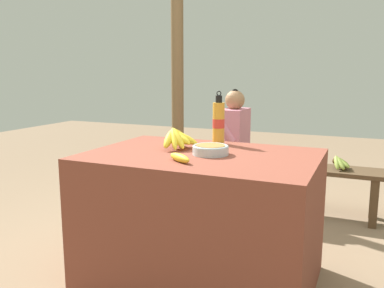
% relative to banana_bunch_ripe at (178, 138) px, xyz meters
% --- Properties ---
extents(ground_plane, '(12.00, 12.00, 0.00)m').
position_rel_banana_bunch_ripe_xyz_m(ground_plane, '(0.19, -0.08, -0.82)').
color(ground_plane, '#846B51').
extents(market_counter, '(1.26, 0.88, 0.76)m').
position_rel_banana_bunch_ripe_xyz_m(market_counter, '(0.19, -0.08, -0.45)').
color(market_counter, brown).
rests_on(market_counter, ground_plane).
extents(banana_bunch_ripe, '(0.20, 0.28, 0.14)m').
position_rel_banana_bunch_ripe_xyz_m(banana_bunch_ripe, '(0.00, 0.00, 0.00)').
color(banana_bunch_ripe, '#4C381E').
rests_on(banana_bunch_ripe, market_counter).
extents(serving_bowl, '(0.20, 0.20, 0.05)m').
position_rel_banana_bunch_ripe_xyz_m(serving_bowl, '(0.24, -0.08, -0.04)').
color(serving_bowl, silver).
rests_on(serving_bowl, market_counter).
extents(water_bottle, '(0.08, 0.08, 0.33)m').
position_rel_banana_bunch_ripe_xyz_m(water_bottle, '(0.16, 0.25, 0.07)').
color(water_bottle, gold).
rests_on(water_bottle, market_counter).
extents(loose_banana_front, '(0.17, 0.14, 0.04)m').
position_rel_banana_bunch_ripe_xyz_m(loose_banana_front, '(0.16, -0.32, -0.05)').
color(loose_banana_front, yellow).
rests_on(loose_banana_front, market_counter).
extents(wooden_bench, '(1.82, 0.32, 0.42)m').
position_rel_banana_bunch_ripe_xyz_m(wooden_bench, '(0.30, 1.33, -0.47)').
color(wooden_bench, '#4C3823').
rests_on(wooden_bench, ground_plane).
extents(seated_vendor, '(0.40, 0.39, 1.06)m').
position_rel_banana_bunch_ripe_xyz_m(seated_vendor, '(-0.11, 1.30, -0.22)').
color(seated_vendor, '#473828').
rests_on(seated_vendor, ground_plane).
extents(banana_bunch_green, '(0.16, 0.26, 0.12)m').
position_rel_banana_bunch_ripe_xyz_m(banana_bunch_green, '(0.83, 1.33, -0.34)').
color(banana_bunch_green, '#4C381E').
rests_on(banana_bunch_green, wooden_bench).
extents(support_post_near, '(0.12, 0.12, 2.39)m').
position_rel_banana_bunch_ripe_xyz_m(support_post_near, '(-0.79, 1.64, 0.37)').
color(support_post_near, brown).
rests_on(support_post_near, ground_plane).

